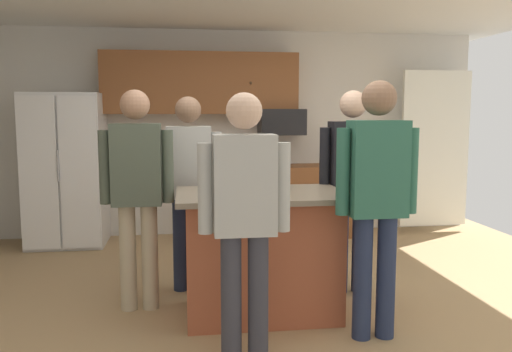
{
  "coord_description": "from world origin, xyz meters",
  "views": [
    {
      "loc": [
        -0.61,
        -3.98,
        1.56
      ],
      "look_at": [
        -0.04,
        0.21,
        1.05
      ],
      "focal_mm": 36.68,
      "sensor_mm": 36.0,
      "label": 1
    }
  ],
  "objects_px": {
    "glass_pilsner": "(246,183)",
    "mug_blue_stoneware": "(259,184)",
    "person_guest_left": "(137,184)",
    "refrigerator": "(66,170)",
    "kitchen_island": "(261,253)",
    "person_guest_by_door": "(352,177)",
    "person_host_foreground": "(244,209)",
    "glass_stout_tall": "(268,183)",
    "person_guest_right": "(189,180)",
    "glass_short_whisky": "(282,181)",
    "mug_ceramic_white": "(278,182)",
    "person_elder_center": "(377,191)",
    "microwave_over_range": "(282,122)"
  },
  "relations": [
    {
      "from": "refrigerator",
      "to": "microwave_over_range",
      "type": "relative_size",
      "value": 3.2
    },
    {
      "from": "person_guest_left",
      "to": "mug_blue_stoneware",
      "type": "height_order",
      "value": "person_guest_left"
    },
    {
      "from": "glass_pilsner",
      "to": "mug_blue_stoneware",
      "type": "xyz_separation_m",
      "value": [
        0.12,
        0.12,
        -0.02
      ]
    },
    {
      "from": "person_guest_by_door",
      "to": "glass_pilsner",
      "type": "distance_m",
      "value": 1.05
    },
    {
      "from": "person_guest_left",
      "to": "person_guest_right",
      "type": "bearing_deg",
      "value": 59.22
    },
    {
      "from": "person_guest_by_door",
      "to": "mug_blue_stoneware",
      "type": "distance_m",
      "value": 0.9
    },
    {
      "from": "kitchen_island",
      "to": "mug_ceramic_white",
      "type": "relative_size",
      "value": 10.53
    },
    {
      "from": "refrigerator",
      "to": "glass_stout_tall",
      "type": "relative_size",
      "value": 11.04
    },
    {
      "from": "mug_blue_stoneware",
      "to": "mug_ceramic_white",
      "type": "distance_m",
      "value": 0.22
    },
    {
      "from": "mug_blue_stoneware",
      "to": "glass_short_whisky",
      "type": "bearing_deg",
      "value": 5.01
    },
    {
      "from": "glass_pilsner",
      "to": "mug_blue_stoneware",
      "type": "bearing_deg",
      "value": 45.75
    },
    {
      "from": "refrigerator",
      "to": "person_guest_by_door",
      "type": "distance_m",
      "value": 3.49
    },
    {
      "from": "person_guest_right",
      "to": "glass_pilsner",
      "type": "height_order",
      "value": "person_guest_right"
    },
    {
      "from": "person_host_foreground",
      "to": "person_guest_by_door",
      "type": "bearing_deg",
      "value": -26.48
    },
    {
      "from": "glass_stout_tall",
      "to": "mug_ceramic_white",
      "type": "bearing_deg",
      "value": 65.42
    },
    {
      "from": "refrigerator",
      "to": "person_guest_by_door",
      "type": "xyz_separation_m",
      "value": [
        2.81,
        -2.06,
        0.12
      ]
    },
    {
      "from": "mug_blue_stoneware",
      "to": "glass_stout_tall",
      "type": "height_order",
      "value": "glass_stout_tall"
    },
    {
      "from": "refrigerator",
      "to": "person_guest_left",
      "type": "height_order",
      "value": "refrigerator"
    },
    {
      "from": "glass_short_whisky",
      "to": "glass_stout_tall",
      "type": "relative_size",
      "value": 0.87
    },
    {
      "from": "glass_stout_tall",
      "to": "person_guest_left",
      "type": "bearing_deg",
      "value": 164.02
    },
    {
      "from": "person_elder_center",
      "to": "glass_stout_tall",
      "type": "distance_m",
      "value": 0.83
    },
    {
      "from": "glass_pilsner",
      "to": "person_elder_center",
      "type": "bearing_deg",
      "value": -32.46
    },
    {
      "from": "refrigerator",
      "to": "mug_blue_stoneware",
      "type": "bearing_deg",
      "value": -50.23
    },
    {
      "from": "person_elder_center",
      "to": "glass_stout_tall",
      "type": "relative_size",
      "value": 10.95
    },
    {
      "from": "refrigerator",
      "to": "kitchen_island",
      "type": "height_order",
      "value": "refrigerator"
    },
    {
      "from": "kitchen_island",
      "to": "glass_stout_tall",
      "type": "distance_m",
      "value": 0.56
    },
    {
      "from": "glass_pilsner",
      "to": "mug_ceramic_white",
      "type": "distance_m",
      "value": 0.39
    },
    {
      "from": "person_host_foreground",
      "to": "glass_short_whisky",
      "type": "height_order",
      "value": "person_host_foreground"
    },
    {
      "from": "mug_ceramic_white",
      "to": "glass_stout_tall",
      "type": "bearing_deg",
      "value": -114.58
    },
    {
      "from": "mug_ceramic_white",
      "to": "refrigerator",
      "type": "bearing_deg",
      "value": 133.88
    },
    {
      "from": "kitchen_island",
      "to": "person_guest_left",
      "type": "height_order",
      "value": "person_guest_left"
    },
    {
      "from": "person_guest_left",
      "to": "glass_stout_tall",
      "type": "bearing_deg",
      "value": -2.14
    },
    {
      "from": "microwave_over_range",
      "to": "mug_blue_stoneware",
      "type": "bearing_deg",
      "value": -104.43
    },
    {
      "from": "person_guest_right",
      "to": "mug_ceramic_white",
      "type": "bearing_deg",
      "value": 20.61
    },
    {
      "from": "person_host_foreground",
      "to": "microwave_over_range",
      "type": "bearing_deg",
      "value": 1.67
    },
    {
      "from": "refrigerator",
      "to": "glass_pilsner",
      "type": "relative_size",
      "value": 11.93
    },
    {
      "from": "refrigerator",
      "to": "mug_ceramic_white",
      "type": "relative_size",
      "value": 14.64
    },
    {
      "from": "mug_blue_stoneware",
      "to": "glass_pilsner",
      "type": "bearing_deg",
      "value": -134.25
    },
    {
      "from": "person_guest_left",
      "to": "microwave_over_range",
      "type": "bearing_deg",
      "value": 69.91
    },
    {
      "from": "person_guest_left",
      "to": "glass_pilsner",
      "type": "xyz_separation_m",
      "value": [
        0.83,
        -0.24,
        0.02
      ]
    },
    {
      "from": "glass_pilsner",
      "to": "person_guest_right",
      "type": "bearing_deg",
      "value": 122.74
    },
    {
      "from": "kitchen_island",
      "to": "person_guest_right",
      "type": "height_order",
      "value": "person_guest_right"
    },
    {
      "from": "person_elder_center",
      "to": "glass_short_whisky",
      "type": "relative_size",
      "value": 12.53
    },
    {
      "from": "person_guest_left",
      "to": "mug_ceramic_white",
      "type": "xyz_separation_m",
      "value": [
        1.12,
        0.01,
        -0.0
      ]
    },
    {
      "from": "person_guest_right",
      "to": "mug_blue_stoneware",
      "type": "bearing_deg",
      "value": 5.18
    },
    {
      "from": "microwave_over_range",
      "to": "glass_short_whisky",
      "type": "height_order",
      "value": "microwave_over_range"
    },
    {
      "from": "kitchen_island",
      "to": "refrigerator",
      "type": "bearing_deg",
      "value": 128.53
    },
    {
      "from": "person_guest_by_door",
      "to": "glass_stout_tall",
      "type": "relative_size",
      "value": 10.79
    },
    {
      "from": "person_guest_by_door",
      "to": "mug_blue_stoneware",
      "type": "height_order",
      "value": "person_guest_by_door"
    },
    {
      "from": "refrigerator",
      "to": "glass_pilsner",
      "type": "distance_m",
      "value": 3.09
    }
  ]
}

